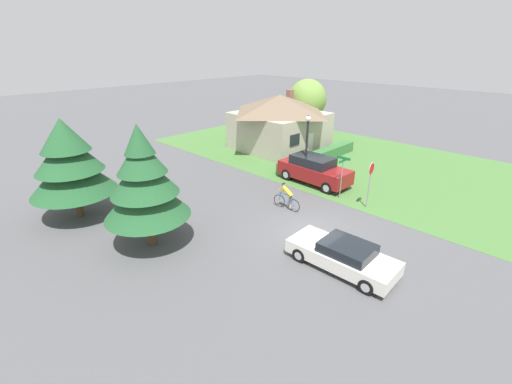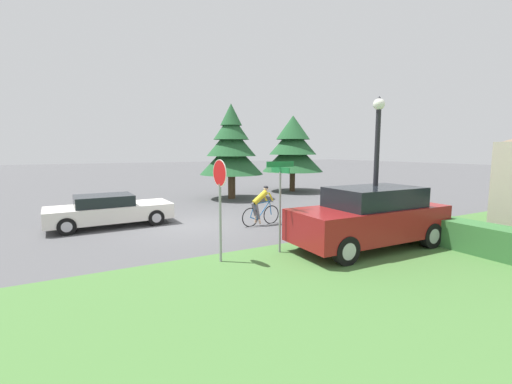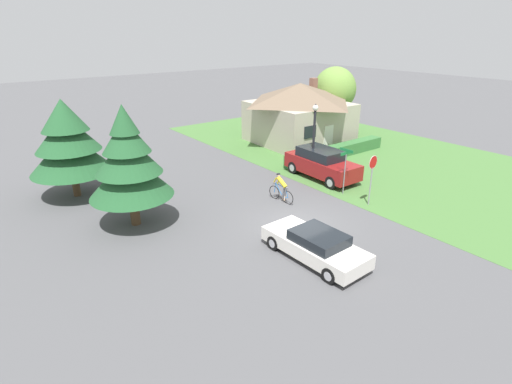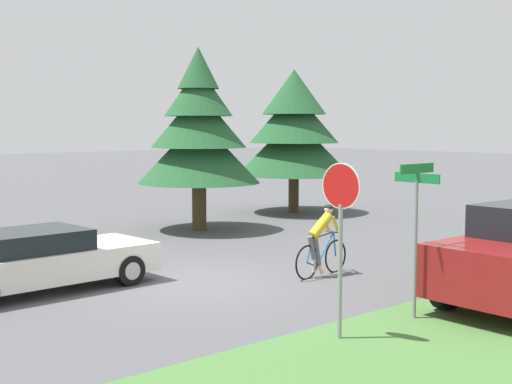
# 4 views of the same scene
# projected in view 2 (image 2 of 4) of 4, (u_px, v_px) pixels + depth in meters

# --- Properties ---
(ground_plane) EXTENTS (140.00, 140.00, 0.00)m
(ground_plane) POSITION_uv_depth(u_px,v_px,m) (187.00, 226.00, 13.43)
(ground_plane) COLOR #515154
(sedan_left_lane) EXTENTS (1.99, 4.60, 1.23)m
(sedan_left_lane) POSITION_uv_depth(u_px,v_px,m) (109.00, 211.00, 13.34)
(sedan_left_lane) COLOR silver
(sedan_left_lane) RESTS_ON ground
(cyclist) EXTENTS (0.44, 1.77, 1.57)m
(cyclist) POSITION_uv_depth(u_px,v_px,m) (261.00, 206.00, 13.50)
(cyclist) COLOR black
(cyclist) RESTS_ON ground
(parked_suv_right) EXTENTS (2.10, 4.99, 1.85)m
(parked_suv_right) POSITION_uv_depth(u_px,v_px,m) (370.00, 217.00, 10.30)
(parked_suv_right) COLOR maroon
(parked_suv_right) RESTS_ON ground
(stop_sign) EXTENTS (0.71, 0.08, 2.72)m
(stop_sign) POSITION_uv_depth(u_px,v_px,m) (220.00, 190.00, 8.88)
(stop_sign) COLOR gray
(stop_sign) RESTS_ON ground
(street_lamp) EXTENTS (0.35, 0.35, 4.59)m
(street_lamp) POSITION_uv_depth(u_px,v_px,m) (377.00, 153.00, 10.56)
(street_lamp) COLOR black
(street_lamp) RESTS_ON ground
(street_name_sign) EXTENTS (0.90, 0.90, 2.64)m
(street_name_sign) POSITION_uv_depth(u_px,v_px,m) (280.00, 190.00, 9.72)
(street_name_sign) COLOR gray
(street_name_sign) RESTS_ON ground
(conifer_tall_near) EXTENTS (3.83, 3.83, 5.72)m
(conifer_tall_near) POSITION_uv_depth(u_px,v_px,m) (231.00, 147.00, 20.61)
(conifer_tall_near) COLOR #4C3823
(conifer_tall_near) RESTS_ON ground
(conifer_tall_far) EXTENTS (4.30, 4.30, 5.38)m
(conifer_tall_far) POSITION_uv_depth(u_px,v_px,m) (293.00, 148.00, 24.31)
(conifer_tall_far) COLOR #4C3823
(conifer_tall_far) RESTS_ON ground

